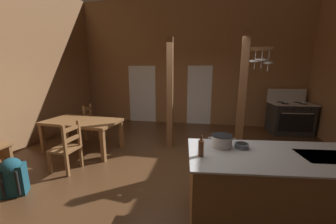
{
  "coord_description": "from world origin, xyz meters",
  "views": [
    {
      "loc": [
        0.5,
        -3.33,
        1.87
      ],
      "look_at": [
        -0.18,
        0.44,
        1.05
      ],
      "focal_mm": 20.71,
      "sensor_mm": 36.0,
      "label": 1
    }
  ],
  "objects_px": {
    "backpack": "(13,175)",
    "stove_range": "(289,118)",
    "kitchen_island": "(277,189)",
    "ladderback_chair_near_window": "(67,148)",
    "ladderback_chair_by_post": "(93,122)",
    "stockpot_on_counter": "(222,141)",
    "bottle_tall_on_counter": "(201,148)",
    "dining_table": "(82,124)",
    "mixing_bowl_on_counter": "(242,146)"
  },
  "relations": [
    {
      "from": "backpack",
      "to": "stove_range",
      "type": "bearing_deg",
      "value": 36.87
    },
    {
      "from": "kitchen_island",
      "to": "backpack",
      "type": "distance_m",
      "value": 3.73
    },
    {
      "from": "ladderback_chair_near_window",
      "to": "ladderback_chair_by_post",
      "type": "distance_m",
      "value": 1.86
    },
    {
      "from": "kitchen_island",
      "to": "stove_range",
      "type": "relative_size",
      "value": 1.7
    },
    {
      "from": "stove_range",
      "to": "stockpot_on_counter",
      "type": "xyz_separation_m",
      "value": [
        -2.35,
        -3.81,
        0.5
      ]
    },
    {
      "from": "kitchen_island",
      "to": "bottle_tall_on_counter",
      "type": "height_order",
      "value": "bottle_tall_on_counter"
    },
    {
      "from": "ladderback_chair_near_window",
      "to": "backpack",
      "type": "bearing_deg",
      "value": -111.88
    },
    {
      "from": "dining_table",
      "to": "mixing_bowl_on_counter",
      "type": "relative_size",
      "value": 10.35
    },
    {
      "from": "ladderback_chair_by_post",
      "to": "ladderback_chair_near_window",
      "type": "bearing_deg",
      "value": -73.22
    },
    {
      "from": "ladderback_chair_near_window",
      "to": "mixing_bowl_on_counter",
      "type": "relative_size",
      "value": 5.54
    },
    {
      "from": "kitchen_island",
      "to": "bottle_tall_on_counter",
      "type": "relative_size",
      "value": 8.88
    },
    {
      "from": "kitchen_island",
      "to": "stove_range",
      "type": "distance_m",
      "value": 4.29
    },
    {
      "from": "backpack",
      "to": "bottle_tall_on_counter",
      "type": "relative_size",
      "value": 2.36
    },
    {
      "from": "ladderback_chair_by_post",
      "to": "mixing_bowl_on_counter",
      "type": "height_order",
      "value": "mixing_bowl_on_counter"
    },
    {
      "from": "stove_range",
      "to": "ladderback_chair_near_window",
      "type": "distance_m",
      "value": 6.03
    },
    {
      "from": "dining_table",
      "to": "ladderback_chair_by_post",
      "type": "relative_size",
      "value": 1.87
    },
    {
      "from": "ladderback_chair_by_post",
      "to": "stockpot_on_counter",
      "type": "xyz_separation_m",
      "value": [
        3.27,
        -2.35,
        0.53
      ]
    },
    {
      "from": "stove_range",
      "to": "stockpot_on_counter",
      "type": "relative_size",
      "value": 3.9
    },
    {
      "from": "stove_range",
      "to": "backpack",
      "type": "distance_m",
      "value": 6.76
    },
    {
      "from": "dining_table",
      "to": "ladderback_chair_by_post",
      "type": "bearing_deg",
      "value": 106.4
    },
    {
      "from": "stockpot_on_counter",
      "to": "bottle_tall_on_counter",
      "type": "relative_size",
      "value": 1.34
    },
    {
      "from": "kitchen_island",
      "to": "dining_table",
      "type": "height_order",
      "value": "kitchen_island"
    },
    {
      "from": "kitchen_island",
      "to": "ladderback_chair_near_window",
      "type": "bearing_deg",
      "value": 168.37
    },
    {
      "from": "dining_table",
      "to": "ladderback_chair_near_window",
      "type": "distance_m",
      "value": 0.99
    },
    {
      "from": "dining_table",
      "to": "ladderback_chair_near_window",
      "type": "xyz_separation_m",
      "value": [
        0.29,
        -0.93,
        -0.2
      ]
    },
    {
      "from": "stove_range",
      "to": "ladderback_chair_near_window",
      "type": "height_order",
      "value": "stove_range"
    },
    {
      "from": "kitchen_island",
      "to": "stove_range",
      "type": "bearing_deg",
      "value": 66.99
    },
    {
      "from": "ladderback_chair_near_window",
      "to": "backpack",
      "type": "xyz_separation_m",
      "value": [
        -0.32,
        -0.81,
        -0.14
      ]
    },
    {
      "from": "ladderback_chair_near_window",
      "to": "stockpot_on_counter",
      "type": "bearing_deg",
      "value": -11.71
    },
    {
      "from": "kitchen_island",
      "to": "bottle_tall_on_counter",
      "type": "xyz_separation_m",
      "value": [
        -0.93,
        -0.2,
        0.55
      ]
    },
    {
      "from": "mixing_bowl_on_counter",
      "to": "bottle_tall_on_counter",
      "type": "height_order",
      "value": "bottle_tall_on_counter"
    },
    {
      "from": "dining_table",
      "to": "bottle_tall_on_counter",
      "type": "relative_size",
      "value": 7.02
    },
    {
      "from": "mixing_bowl_on_counter",
      "to": "dining_table",
      "type": "bearing_deg",
      "value": 155.49
    },
    {
      "from": "stove_range",
      "to": "backpack",
      "type": "bearing_deg",
      "value": -143.13
    },
    {
      "from": "stove_range",
      "to": "mixing_bowl_on_counter",
      "type": "distance_m",
      "value": 4.37
    },
    {
      "from": "ladderback_chair_near_window",
      "to": "ladderback_chair_by_post",
      "type": "xyz_separation_m",
      "value": [
        -0.54,
        1.78,
        0.0
      ]
    },
    {
      "from": "stockpot_on_counter",
      "to": "mixing_bowl_on_counter",
      "type": "xyz_separation_m",
      "value": [
        0.25,
        0.0,
        -0.05
      ]
    },
    {
      "from": "backpack",
      "to": "stockpot_on_counter",
      "type": "height_order",
      "value": "stockpot_on_counter"
    },
    {
      "from": "ladderback_chair_near_window",
      "to": "backpack",
      "type": "distance_m",
      "value": 0.88
    },
    {
      "from": "bottle_tall_on_counter",
      "to": "ladderback_chair_by_post",
      "type": "bearing_deg",
      "value": 138.31
    },
    {
      "from": "kitchen_island",
      "to": "ladderback_chair_by_post",
      "type": "height_order",
      "value": "ladderback_chair_by_post"
    },
    {
      "from": "ladderback_chair_near_window",
      "to": "ladderback_chair_by_post",
      "type": "relative_size",
      "value": 1.0
    },
    {
      "from": "stove_range",
      "to": "mixing_bowl_on_counter",
      "type": "xyz_separation_m",
      "value": [
        -2.1,
        -3.81,
        0.45
      ]
    },
    {
      "from": "dining_table",
      "to": "mixing_bowl_on_counter",
      "type": "bearing_deg",
      "value": -24.51
    },
    {
      "from": "kitchen_island",
      "to": "ladderback_chair_by_post",
      "type": "bearing_deg",
      "value": 147.83
    },
    {
      "from": "mixing_bowl_on_counter",
      "to": "ladderback_chair_near_window",
      "type": "bearing_deg",
      "value": 169.31
    },
    {
      "from": "kitchen_island",
      "to": "mixing_bowl_on_counter",
      "type": "distance_m",
      "value": 0.66
    },
    {
      "from": "stove_range",
      "to": "kitchen_island",
      "type": "bearing_deg",
      "value": -113.01
    },
    {
      "from": "mixing_bowl_on_counter",
      "to": "bottle_tall_on_counter",
      "type": "bearing_deg",
      "value": -146.36
    },
    {
      "from": "stove_range",
      "to": "bottle_tall_on_counter",
      "type": "height_order",
      "value": "stove_range"
    }
  ]
}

